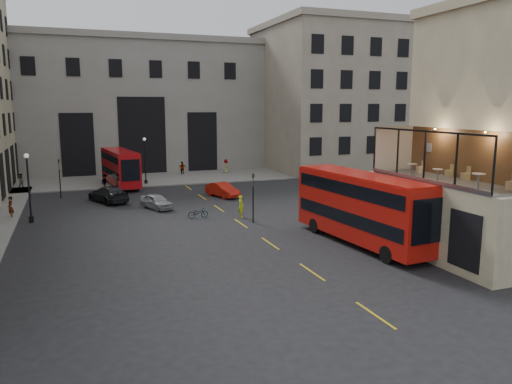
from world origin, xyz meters
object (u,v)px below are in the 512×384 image
object	(u,v)px
cyclist	(241,206)
cafe_chair_d	(420,169)
street_lamp_a	(29,192)
cafe_chair_c	(449,173)
bus_far	(120,166)
cafe_chair_b	(465,176)
pedestrian_a	(22,181)
bicycle	(198,213)
cafe_table_mid	(438,173)
traffic_light_near	(253,192)
pedestrian_c	(182,168)
cafe_table_near	(479,179)
traffic_light_far	(59,174)
street_lamp_b	(145,164)
cafe_table_far	(412,168)
car_b	(223,190)
pedestrian_d	(226,167)
pedestrian_b	(105,181)
car_a	(156,201)
pedestrian_e	(10,208)
bus_near	(362,205)
car_c	(108,194)
cafe_chair_a	(512,185)

from	to	relation	value
cyclist	cafe_chair_d	xyz separation A→B (m)	(8.49, -11.07, 3.95)
street_lamp_a	cafe_chair_c	distance (m)	30.08
bus_far	cafe_chair_b	xyz separation A→B (m)	(16.27, -34.19, 2.59)
pedestrian_a	cafe_chair_b	distance (m)	44.82
bus_far	bicycle	world-z (taller)	bus_far
cyclist	cafe_table_mid	world-z (taller)	cafe_table_mid
traffic_light_near	cafe_chair_c	size ratio (longest dim) A/B	4.96
cafe_table_mid	cafe_chair_b	distance (m)	1.75
cafe_chair_c	cafe_chair_d	xyz separation A→B (m)	(-0.44, 2.13, 0.01)
pedestrian_c	cafe_table_near	world-z (taller)	cafe_table_near
street_lamp_a	traffic_light_near	bearing A→B (deg)	-20.56
traffic_light_far	street_lamp_b	distance (m)	10.82
cafe_table_mid	cafe_table_far	xyz separation A→B (m)	(0.16, 2.50, 0.01)
car_b	pedestrian_d	size ratio (longest dim) A/B	2.19
cyclist	pedestrian_c	world-z (taller)	pedestrian_c
pedestrian_b	pedestrian_c	size ratio (longest dim) A/B	0.91
car_a	pedestrian_c	size ratio (longest dim) A/B	2.11
street_lamp_b	car_b	world-z (taller)	street_lamp_b
traffic_light_near	car_a	bearing A→B (deg)	127.80
car_a	pedestrian_e	size ratio (longest dim) A/B	2.10
pedestrian_e	cafe_chair_b	size ratio (longest dim) A/B	2.17
bicycle	cyclist	bearing A→B (deg)	-104.02
pedestrian_b	cafe_table_near	size ratio (longest dim) A/B	1.92
street_lamp_a	cafe_table_mid	bearing A→B (deg)	-38.76
street_lamp_b	pedestrian_c	size ratio (longest dim) A/B	2.99
bicycle	pedestrian_c	xyz separation A→B (m)	(4.08, 24.94, 0.48)
bus_far	cafe_chair_c	size ratio (longest dim) A/B	13.43
bus_near	street_lamp_a	bearing A→B (deg)	145.62
cafe_table_near	cafe_table_mid	size ratio (longest dim) A/B	1.18
bicycle	cafe_table_far	bearing A→B (deg)	-139.31
bus_far	pedestrian_c	bearing A→B (deg)	37.74
cafe_table_far	traffic_light_near	bearing A→B (deg)	125.28
street_lamp_a	car_c	xyz separation A→B (m)	(6.20, 6.41, -1.64)
car_b	cafe_chair_d	xyz separation A→B (m)	(7.27, -20.30, 4.15)
pedestrian_b	cafe_table_near	world-z (taller)	cafe_table_near
pedestrian_a	pedestrian_c	size ratio (longest dim) A/B	0.95
cyclist	cafe_chair_c	world-z (taller)	cafe_chair_c
car_b	pedestrian_c	world-z (taller)	pedestrian_c
pedestrian_a	cafe_table_near	xyz separation A→B (m)	(24.75, -38.67, 4.32)
traffic_light_near	bicycle	distance (m)	5.13
car_c	traffic_light_far	bearing A→B (deg)	-62.78
traffic_light_far	car_a	world-z (taller)	traffic_light_far
street_lamp_b	cyclist	bearing A→B (deg)	-76.59
pedestrian_c	car_c	bearing A→B (deg)	39.23
traffic_light_far	pedestrian_e	xyz separation A→B (m)	(-3.60, -8.01, -1.53)
cafe_chair_d	car_b	bearing A→B (deg)	109.71
pedestrian_d	pedestrian_e	distance (m)	30.77
pedestrian_b	cafe_table_near	distance (m)	39.47
pedestrian_c	cafe_chair_a	distance (m)	44.95
bus_near	cafe_table_mid	distance (m)	5.42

